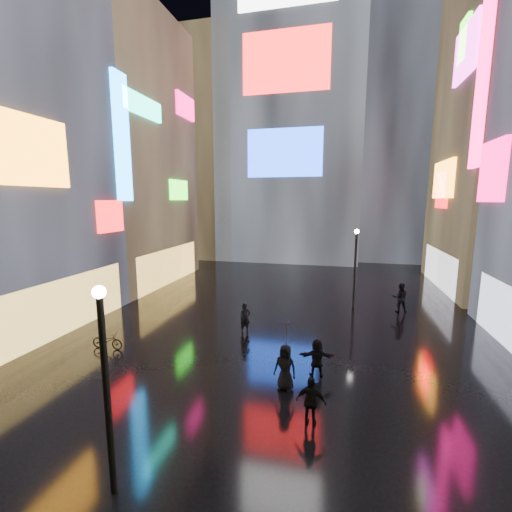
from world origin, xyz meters
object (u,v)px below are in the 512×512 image
(lamp_far, at_px, (355,264))
(bicycle, at_px, (107,341))
(lamp_near, at_px, (106,381))
(pedestrian_3, at_px, (311,401))

(lamp_far, distance_m, bicycle, 15.32)
(lamp_near, xyz_separation_m, bicycle, (-5.49, 7.06, -2.53))
(pedestrian_3, relative_size, bicycle, 1.02)
(pedestrian_3, xyz_separation_m, bicycle, (-9.94, 3.35, -0.39))
(bicycle, bearing_deg, pedestrian_3, -109.81)
(lamp_near, xyz_separation_m, lamp_far, (6.19, 16.64, 0.00))
(lamp_near, xyz_separation_m, pedestrian_3, (4.45, 3.71, -2.14))
(lamp_far, height_order, pedestrian_3, lamp_far)
(lamp_near, relative_size, lamp_far, 1.00)
(lamp_near, distance_m, bicycle, 9.29)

